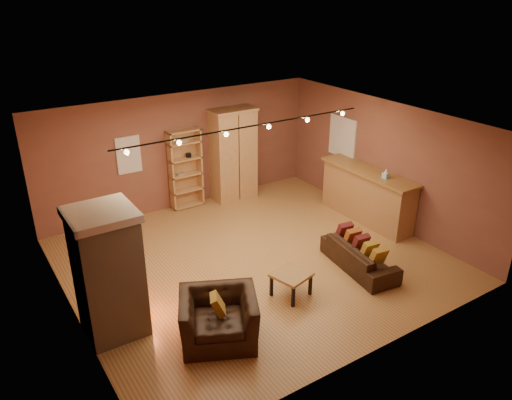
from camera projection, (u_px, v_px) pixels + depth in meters
floor at (254, 260)px, 10.06m from camera, size 7.00×7.00×0.00m
ceiling at (254, 125)px, 8.92m from camera, size 7.00×7.00×0.00m
back_wall at (181, 151)px, 11.98m from camera, size 7.00×0.02×2.80m
left_wall at (65, 245)px, 7.75m from camera, size 0.02×6.50×2.80m
right_wall at (385, 163)px, 11.22m from camera, size 0.02×6.50×2.80m
fireplace at (109, 273)px, 7.66m from camera, size 1.01×0.98×2.12m
back_window at (129, 155)px, 11.26m from camera, size 0.56×0.04×0.86m
bookcase at (184, 168)px, 12.07m from camera, size 0.80×0.31×1.96m
armoire at (233, 154)px, 12.48m from camera, size 1.15×0.65×2.33m
bar_counter at (367, 195)px, 11.51m from camera, size 0.68×2.57×1.23m
tissue_box at (386, 174)px, 10.79m from camera, size 0.14×0.14×0.23m
right_window at (343, 137)px, 12.18m from camera, size 0.05×0.90×1.00m
loveseat at (360, 252)px, 9.64m from camera, size 0.75×1.82×0.75m
armchair at (218, 311)px, 7.66m from camera, size 1.40×1.21×1.04m
coffee_table at (291, 277)px, 8.80m from camera, size 0.72×0.72×0.45m
track_rail at (248, 128)px, 9.12m from camera, size 5.20×0.09×0.13m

